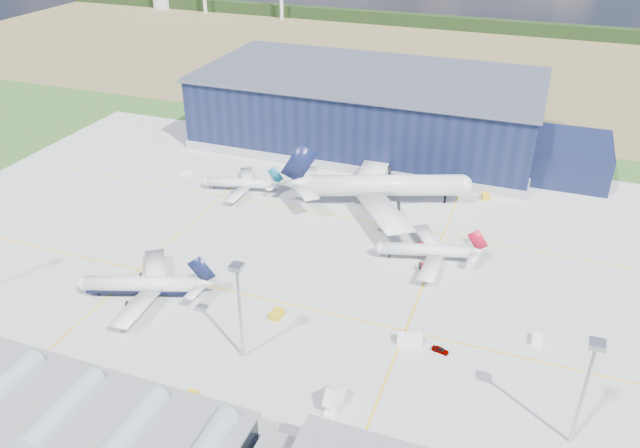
{
  "coord_description": "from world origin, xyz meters",
  "views": [
    {
      "loc": [
        60.19,
        -118.69,
        88.9
      ],
      "look_at": [
        10.47,
        14.99,
        8.29
      ],
      "focal_mm": 35.0,
      "sensor_mm": 36.0,
      "label": 1
    }
  ],
  "objects_px": {
    "light_mast_east": "(588,377)",
    "airstair": "(335,400)",
    "gse_cart_a": "(537,339)",
    "hangar": "(376,113)",
    "car_a": "(440,350)",
    "gse_van_a": "(410,340)",
    "light_mast_center": "(239,297)",
    "airliner_navy": "(140,277)",
    "airliner_red": "(426,244)",
    "gse_cart_b": "(186,173)",
    "airliner_regional": "(239,179)",
    "gse_tug_c": "(486,196)",
    "gse_tug_a": "(277,314)",
    "gse_tug_b": "(191,397)",
    "airliner_widebody": "(386,175)"
  },
  "relations": [
    {
      "from": "car_a",
      "to": "light_mast_east",
      "type": "bearing_deg",
      "value": -108.89
    },
    {
      "from": "gse_van_a",
      "to": "car_a",
      "type": "relative_size",
      "value": 1.44
    },
    {
      "from": "gse_cart_a",
      "to": "airstair",
      "type": "bearing_deg",
      "value": -136.06
    },
    {
      "from": "gse_van_a",
      "to": "light_mast_center",
      "type": "bearing_deg",
      "value": 104.88
    },
    {
      "from": "airliner_regional",
      "to": "airliner_red",
      "type": "bearing_deg",
      "value": 148.74
    },
    {
      "from": "gse_tug_b",
      "to": "gse_van_a",
      "type": "distance_m",
      "value": 47.18
    },
    {
      "from": "gse_van_a",
      "to": "gse_cart_b",
      "type": "height_order",
      "value": "gse_van_a"
    },
    {
      "from": "light_mast_center",
      "to": "gse_cart_b",
      "type": "height_order",
      "value": "light_mast_center"
    },
    {
      "from": "gse_tug_b",
      "to": "airstair",
      "type": "bearing_deg",
      "value": 14.1
    },
    {
      "from": "light_mast_east",
      "to": "airliner_widebody",
      "type": "distance_m",
      "value": 95.5
    },
    {
      "from": "gse_cart_a",
      "to": "airliner_red",
      "type": "bearing_deg",
      "value": 141.79
    },
    {
      "from": "gse_van_a",
      "to": "gse_tug_a",
      "type": "bearing_deg",
      "value": 80.89
    },
    {
      "from": "airliner_red",
      "to": "gse_van_a",
      "type": "distance_m",
      "value": 34.64
    },
    {
      "from": "hangar",
      "to": "airliner_navy",
      "type": "bearing_deg",
      "value": -102.41
    },
    {
      "from": "hangar",
      "to": "light_mast_east",
      "type": "distance_m",
      "value": 144.23
    },
    {
      "from": "gse_tug_c",
      "to": "gse_cart_b",
      "type": "relative_size",
      "value": 1.08
    },
    {
      "from": "gse_cart_a",
      "to": "gse_tug_c",
      "type": "xyz_separation_m",
      "value": [
        -19.41,
        65.74,
        0.07
      ]
    },
    {
      "from": "airliner_red",
      "to": "gse_cart_b",
      "type": "height_order",
      "value": "airliner_red"
    },
    {
      "from": "gse_cart_b",
      "to": "airstair",
      "type": "distance_m",
      "value": 114.95
    },
    {
      "from": "airstair",
      "to": "car_a",
      "type": "distance_m",
      "value": 27.54
    },
    {
      "from": "light_mast_east",
      "to": "airliner_red",
      "type": "height_order",
      "value": "light_mast_east"
    },
    {
      "from": "airliner_navy",
      "to": "airstair",
      "type": "relative_size",
      "value": 6.21
    },
    {
      "from": "light_mast_east",
      "to": "gse_van_a",
      "type": "relative_size",
      "value": 4.32
    },
    {
      "from": "airliner_navy",
      "to": "airliner_regional",
      "type": "bearing_deg",
      "value": -105.3
    },
    {
      "from": "light_mast_center",
      "to": "gse_van_a",
      "type": "height_order",
      "value": "light_mast_center"
    },
    {
      "from": "light_mast_east",
      "to": "gse_cart_b",
      "type": "relative_size",
      "value": 6.96
    },
    {
      "from": "gse_tug_a",
      "to": "gse_van_a",
      "type": "bearing_deg",
      "value": 8.1
    },
    {
      "from": "airliner_red",
      "to": "gse_tug_b",
      "type": "height_order",
      "value": "airliner_red"
    },
    {
      "from": "airliner_navy",
      "to": "airstair",
      "type": "height_order",
      "value": "airliner_navy"
    },
    {
      "from": "light_mast_center",
      "to": "gse_tug_a",
      "type": "height_order",
      "value": "light_mast_center"
    },
    {
      "from": "hangar",
      "to": "light_mast_east",
      "type": "xyz_separation_m",
      "value": [
        72.19,
        -124.8,
        3.82
      ]
    },
    {
      "from": "hangar",
      "to": "airstair",
      "type": "xyz_separation_m",
      "value": [
        29.85,
        -131.52,
        -9.87
      ]
    },
    {
      "from": "gse_cart_b",
      "to": "airstair",
      "type": "relative_size",
      "value": 0.6
    },
    {
      "from": "gse_tug_a",
      "to": "gse_tug_b",
      "type": "distance_m",
      "value": 29.63
    },
    {
      "from": "airliner_red",
      "to": "gse_tug_b",
      "type": "distance_m",
      "value": 72.34
    },
    {
      "from": "light_mast_center",
      "to": "gse_tug_a",
      "type": "xyz_separation_m",
      "value": [
        1.17,
        14.58,
        -14.65
      ]
    },
    {
      "from": "hangar",
      "to": "car_a",
      "type": "relative_size",
      "value": 39.35
    },
    {
      "from": "gse_tug_b",
      "to": "gse_cart_a",
      "type": "relative_size",
      "value": 0.88
    },
    {
      "from": "gse_cart_a",
      "to": "car_a",
      "type": "relative_size",
      "value": 0.89
    },
    {
      "from": "gse_tug_a",
      "to": "airstair",
      "type": "height_order",
      "value": "airstair"
    },
    {
      "from": "airliner_regional",
      "to": "gse_cart_a",
      "type": "distance_m",
      "value": 103.58
    },
    {
      "from": "hangar",
      "to": "airliner_widebody",
      "type": "xyz_separation_m",
      "value": [
        16.71,
        -47.29,
        -1.95
      ]
    },
    {
      "from": "light_mast_east",
      "to": "airliner_regional",
      "type": "relative_size",
      "value": 0.86
    },
    {
      "from": "gse_tug_a",
      "to": "gse_tug_c",
      "type": "xyz_separation_m",
      "value": [
        37.06,
        77.42,
        -0.0
      ]
    },
    {
      "from": "gse_cart_b",
      "to": "car_a",
      "type": "xyz_separation_m",
      "value": [
        97.24,
        -58.87,
        -0.09
      ]
    },
    {
      "from": "hangar",
      "to": "gse_cart_b",
      "type": "distance_m",
      "value": 72.7
    },
    {
      "from": "gse_van_a",
      "to": "car_a",
      "type": "distance_m",
      "value": 6.75
    },
    {
      "from": "light_mast_east",
      "to": "gse_tug_b",
      "type": "bearing_deg",
      "value": -168.06
    },
    {
      "from": "light_mast_east",
      "to": "airstair",
      "type": "relative_size",
      "value": 4.21
    },
    {
      "from": "airliner_navy",
      "to": "gse_van_a",
      "type": "bearing_deg",
      "value": 165.62
    }
  ]
}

